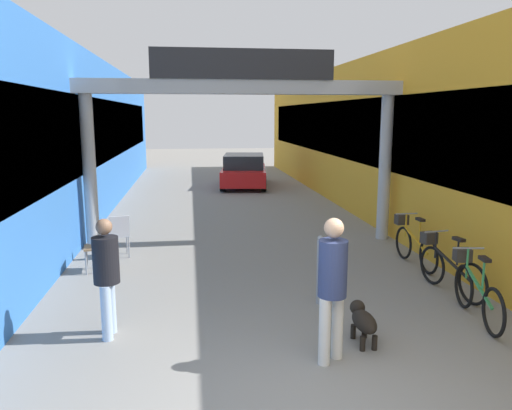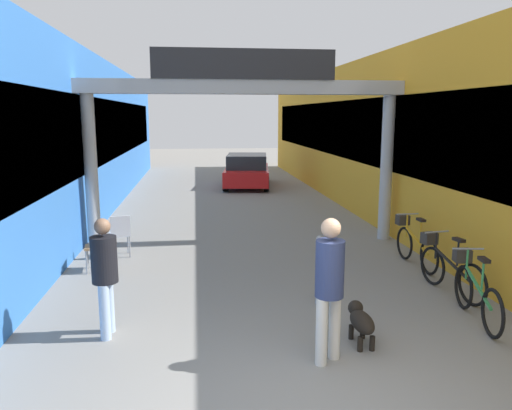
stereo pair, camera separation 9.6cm
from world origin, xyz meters
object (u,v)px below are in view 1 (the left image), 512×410
Objects in this scene: cafe_chair_aluminium_farther at (119,232)px; pedestrian_companion at (106,271)px; bicycle_orange_third at (413,243)px; dog_on_leash at (363,320)px; parked_car_red at (244,171)px; cafe_chair_wood_nearer at (99,243)px; bollard_post_metal at (320,269)px; pedestrian_with_dog at (332,280)px; bicycle_black_second at (447,266)px; bicycle_green_nearest at (475,289)px.

pedestrian_companion is at bearing -84.55° from cafe_chair_aluminium_farther.
bicycle_orange_third is (5.45, 2.58, -0.48)m from pedestrian_companion.
parked_car_red is at bearing 89.91° from dog_on_leash.
cafe_chair_wood_nearer is (-0.61, 2.94, -0.37)m from pedestrian_companion.
pedestrian_companion is 1.46× the size of bollard_post_metal.
pedestrian_companion is 14.33m from parked_car_red.
bicycle_orange_third is (2.15, 3.20, 0.13)m from dog_on_leash.
pedestrian_with_dog reaches higher than cafe_chair_aluminium_farther.
cafe_chair_aluminium_farther is (-3.11, 4.88, -0.47)m from pedestrian_with_dog.
bicycle_black_second is at bearing 6.45° from bollard_post_metal.
cafe_chair_aluminium_farther is (-5.54, 3.89, 0.10)m from bicycle_green_nearest.
pedestrian_with_dog is at bearing -49.94° from cafe_chair_wood_nearer.
bicycle_black_second is 0.99× the size of bicycle_orange_third.
bollard_post_metal is (-2.25, -0.25, 0.12)m from bicycle_black_second.
cafe_chair_aluminium_farther reaches higher than dog_on_leash.
parked_car_red reaches higher than bollard_post_metal.
cafe_chair_wood_nearer is at bearing 176.65° from bicycle_orange_third.
cafe_chair_aluminium_farther is at bearing 153.91° from bicycle_black_second.
bicycle_black_second is (0.16, 1.09, 0.00)m from bicycle_green_nearest.
dog_on_leash is 5.77m from cafe_chair_aluminium_farther.
dog_on_leash is at bearing -10.66° from pedestrian_companion.
pedestrian_with_dog is 3.38m from bicycle_black_second.
pedestrian_companion is 6.05m from bicycle_orange_third.
bollard_post_metal is 13.16m from parked_car_red.
parked_car_red is (3.32, 13.94, -0.27)m from pedestrian_companion.
pedestrian_with_dog is 1.04× the size of bicycle_orange_third.
bollard_post_metal is (0.34, 1.84, -0.45)m from pedestrian_with_dog.
bicycle_orange_third reaches higher than cafe_chair_aluminium_farther.
dog_on_leash is 2.64m from bicycle_black_second.
bollard_post_metal is (3.08, 0.78, -0.36)m from pedestrian_companion.
bicycle_green_nearest is 0.99× the size of bicycle_orange_third.
bicycle_black_second is 1.55m from bicycle_orange_third.
dog_on_leash is (3.29, -0.62, -0.61)m from pedestrian_companion.
bicycle_black_second is at bearing 11.02° from pedestrian_companion.
bollard_post_metal reaches higher than bicycle_black_second.
cafe_chair_wood_nearer is (-6.06, 0.35, 0.10)m from bicycle_orange_third.
bicycle_orange_third is 1.90× the size of cafe_chair_wood_nearer.
cafe_chair_wood_nearer is (-3.90, 3.56, 0.23)m from dog_on_leash.
pedestrian_companion is at bearing -168.98° from bicycle_black_second.
pedestrian_with_dog is at bearing -126.65° from bicycle_orange_third.
parked_car_red reaches higher than dog_on_leash.
bollard_post_metal is at bearing 79.52° from pedestrian_with_dog.
bollard_post_metal is (-0.21, 1.40, 0.25)m from dog_on_leash.
dog_on_leash is at bearing -42.35° from cafe_chair_wood_nearer.
parked_car_red is (3.68, 10.11, 0.10)m from cafe_chair_aluminium_farther.
bicycle_orange_third is (0.11, 1.54, 0.00)m from bicycle_black_second.
bicycle_green_nearest is at bearing 16.74° from dog_on_leash.
pedestrian_companion reaches higher than cafe_chair_wood_nearer.
cafe_chair_wood_nearer is at bearing 162.30° from bicycle_black_second.
bollard_post_metal is at bearing -173.55° from bicycle_black_second.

